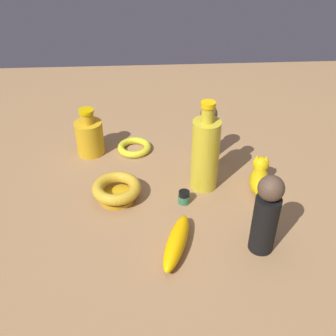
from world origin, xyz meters
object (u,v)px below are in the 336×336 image
object	(u,v)px
bottle_tall	(205,153)
bowl	(117,189)
bottle_short	(89,136)
cat_figurine	(260,177)
person_figure_adult	(208,132)
banana	(177,242)
bangle	(134,147)
nail_polish_jar	(184,197)
person_figure_child	(266,215)

from	to	relation	value
bottle_tall	bowl	world-z (taller)	bottle_tall
bottle_tall	bottle_short	world-z (taller)	bottle_tall
cat_figurine	person_figure_adult	bearing A→B (deg)	38.38
banana	bottle_short	world-z (taller)	bottle_short
bangle	cat_figurine	world-z (taller)	cat_figurine
nail_polish_jar	bottle_tall	bearing A→B (deg)	-40.97
person_figure_adult	bowl	size ratio (longest dim) A/B	1.37
bottle_tall	bowl	bearing A→B (deg)	100.16
bottle_tall	bowl	distance (m)	0.27
nail_polish_jar	bangle	distance (m)	0.31
person_figure_child	cat_figurine	world-z (taller)	person_figure_child
bangle	banana	bearing A→B (deg)	-166.70
nail_polish_jar	bangle	bearing A→B (deg)	27.03
bangle	bottle_short	xyz separation A→B (m)	(-0.00, 0.14, 0.05)
person_figure_adult	bangle	bearing A→B (deg)	75.78
nail_polish_jar	bottle_short	xyz separation A→B (m)	(0.27, 0.28, 0.04)
banana	bottle_tall	distance (m)	0.28
person_figure_child	cat_figurine	size ratio (longest dim) A/B	1.49
nail_polish_jar	person_figure_adult	xyz separation A→B (m)	(0.22, -0.09, 0.08)
person_figure_child	nail_polish_jar	bearing A→B (deg)	43.29
bowl	cat_figurine	world-z (taller)	cat_figurine
person_figure_adult	bottle_tall	bearing A→B (deg)	168.90
banana	person_figure_child	distance (m)	0.22
banana	bangle	bearing A→B (deg)	-148.66
bottle_tall	cat_figurine	size ratio (longest dim) A/B	1.89
bowl	bottle_tall	bearing A→B (deg)	-79.84
bottle_tall	person_figure_child	xyz separation A→B (m)	(-0.25, -0.11, -0.01)
cat_figurine	bottle_short	xyz separation A→B (m)	(0.22, 0.51, 0.02)
cat_figurine	bottle_short	world-z (taller)	bottle_short
banana	bowl	world-z (taller)	bowl
bottle_short	bottle_tall	bearing A→B (deg)	-119.84
bowl	bottle_short	distance (m)	0.26
banana	bottle_tall	size ratio (longest dim) A/B	0.71
banana	bottle_short	xyz separation A→B (m)	(0.45, 0.25, 0.04)
bottle_tall	bowl	xyz separation A→B (m)	(-0.04, 0.25, -0.08)
bottle_tall	nail_polish_jar	bearing A→B (deg)	139.03
cat_figurine	person_figure_child	bearing A→B (deg)	167.31
bottle_tall	bangle	bearing A→B (deg)	45.32
bowl	bottle_short	bearing A→B (deg)	21.52
person_figure_child	cat_figurine	xyz separation A→B (m)	(0.23, -0.05, -0.07)
bangle	person_figure_child	world-z (taller)	person_figure_child
person_figure_adult	bowl	distance (m)	0.34
bottle_tall	cat_figurine	distance (m)	0.18
bottle_tall	person_figure_child	distance (m)	0.28
bangle	bowl	world-z (taller)	bowl
nail_polish_jar	person_figure_child	size ratio (longest dim) A/B	0.17
nail_polish_jar	bottle_tall	size ratio (longest dim) A/B	0.14
person_figure_adult	bowl	xyz separation A→B (m)	(-0.19, 0.28, -0.07)
person_figure_child	bottle_short	xyz separation A→B (m)	(0.45, 0.45, -0.04)
nail_polish_jar	cat_figurine	xyz separation A→B (m)	(0.05, -0.22, 0.02)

